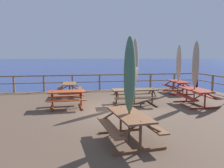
{
  "coord_description": "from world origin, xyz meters",
  "views": [
    {
      "loc": [
        -1.88,
        -9.14,
        2.99
      ],
      "look_at": [
        0.0,
        0.84,
        1.69
      ],
      "focal_mm": 34.34,
      "sensor_mm": 36.0,
      "label": 1
    }
  ],
  "objects_px": {
    "picnic_table_front_right": "(195,94)",
    "patio_umbrella_tall_front": "(179,62)",
    "picnic_table_mid_centre": "(135,93)",
    "picnic_table_front_left": "(67,96)",
    "patio_umbrella_tall_back_left": "(130,75)",
    "picnic_table_mid_left": "(178,84)",
    "picnic_table_mid_right": "(129,121)",
    "patio_umbrella_tall_mid_right": "(135,63)",
    "picnic_table_back_left": "(70,87)",
    "patio_umbrella_tall_mid_left": "(196,65)"
  },
  "relations": [
    {
      "from": "patio_umbrella_tall_back_left",
      "to": "patio_umbrella_tall_front",
      "type": "xyz_separation_m",
      "value": [
        5.11,
        6.98,
        0.14
      ]
    },
    {
      "from": "patio_umbrella_tall_back_left",
      "to": "patio_umbrella_tall_front",
      "type": "relative_size",
      "value": 0.93
    },
    {
      "from": "picnic_table_mid_left",
      "to": "picnic_table_mid_right",
      "type": "bearing_deg",
      "value": -126.06
    },
    {
      "from": "patio_umbrella_tall_front",
      "to": "picnic_table_mid_left",
      "type": "bearing_deg",
      "value": 92.07
    },
    {
      "from": "picnic_table_mid_left",
      "to": "patio_umbrella_tall_mid_left",
      "type": "xyz_separation_m",
      "value": [
        -0.9,
        -3.32,
        1.38
      ]
    },
    {
      "from": "picnic_table_mid_right",
      "to": "picnic_table_front_left",
      "type": "relative_size",
      "value": 1.17
    },
    {
      "from": "picnic_table_front_left",
      "to": "patio_umbrella_tall_front",
      "type": "bearing_deg",
      "value": 21.75
    },
    {
      "from": "picnic_table_mid_centre",
      "to": "picnic_table_front_right",
      "type": "bearing_deg",
      "value": -11.85
    },
    {
      "from": "picnic_table_back_left",
      "to": "patio_umbrella_tall_mid_left",
      "type": "height_order",
      "value": "patio_umbrella_tall_mid_left"
    },
    {
      "from": "picnic_table_back_left",
      "to": "patio_umbrella_tall_front",
      "type": "relative_size",
      "value": 0.53
    },
    {
      "from": "picnic_table_back_left",
      "to": "patio_umbrella_tall_mid_right",
      "type": "height_order",
      "value": "patio_umbrella_tall_mid_right"
    },
    {
      "from": "patio_umbrella_tall_mid_right",
      "to": "patio_umbrella_tall_mid_left",
      "type": "distance_m",
      "value": 2.85
    },
    {
      "from": "picnic_table_back_left",
      "to": "picnic_table_mid_left",
      "type": "height_order",
      "value": "same"
    },
    {
      "from": "picnic_table_mid_right",
      "to": "picnic_table_mid_left",
      "type": "relative_size",
      "value": 1.01
    },
    {
      "from": "picnic_table_mid_right",
      "to": "patio_umbrella_tall_back_left",
      "type": "bearing_deg",
      "value": 104.04
    },
    {
      "from": "patio_umbrella_tall_back_left",
      "to": "patio_umbrella_tall_mid_left",
      "type": "relative_size",
      "value": 0.93
    },
    {
      "from": "picnic_table_front_right",
      "to": "patio_umbrella_tall_back_left",
      "type": "height_order",
      "value": "patio_umbrella_tall_back_left"
    },
    {
      "from": "picnic_table_mid_left",
      "to": "picnic_table_front_left",
      "type": "distance_m",
      "value": 7.41
    },
    {
      "from": "patio_umbrella_tall_mid_right",
      "to": "patio_umbrella_tall_mid_left",
      "type": "relative_size",
      "value": 1.04
    },
    {
      "from": "picnic_table_front_left",
      "to": "picnic_table_mid_centre",
      "type": "bearing_deg",
      "value": 0.05
    },
    {
      "from": "picnic_table_mid_left",
      "to": "picnic_table_front_left",
      "type": "bearing_deg",
      "value": -158.05
    },
    {
      "from": "picnic_table_back_left",
      "to": "picnic_table_front_left",
      "type": "distance_m",
      "value": 2.92
    },
    {
      "from": "picnic_table_mid_centre",
      "to": "picnic_table_front_right",
      "type": "xyz_separation_m",
      "value": [
        2.82,
        -0.59,
        -0.01
      ]
    },
    {
      "from": "picnic_table_front_right",
      "to": "patio_umbrella_tall_back_left",
      "type": "xyz_separation_m",
      "value": [
        -4.25,
        -3.65,
        1.25
      ]
    },
    {
      "from": "picnic_table_back_left",
      "to": "patio_umbrella_tall_front",
      "type": "height_order",
      "value": "patio_umbrella_tall_front"
    },
    {
      "from": "picnic_table_mid_right",
      "to": "patio_umbrella_tall_mid_right",
      "type": "height_order",
      "value": "patio_umbrella_tall_mid_right"
    },
    {
      "from": "picnic_table_mid_left",
      "to": "patio_umbrella_tall_front",
      "type": "height_order",
      "value": "patio_umbrella_tall_front"
    },
    {
      "from": "picnic_table_back_left",
      "to": "patio_umbrella_tall_mid_right",
      "type": "bearing_deg",
      "value": -43.24
    },
    {
      "from": "picnic_table_mid_left",
      "to": "patio_umbrella_tall_back_left",
      "type": "xyz_separation_m",
      "value": [
        -5.11,
        -7.0,
        1.25
      ]
    },
    {
      "from": "patio_umbrella_tall_mid_left",
      "to": "picnic_table_back_left",
      "type": "bearing_deg",
      "value": 149.38
    },
    {
      "from": "patio_umbrella_tall_mid_right",
      "to": "patio_umbrella_tall_front",
      "type": "height_order",
      "value": "patio_umbrella_tall_mid_right"
    },
    {
      "from": "picnic_table_front_right",
      "to": "picnic_table_mid_right",
      "type": "bearing_deg",
      "value": -139.24
    },
    {
      "from": "patio_umbrella_tall_back_left",
      "to": "patio_umbrella_tall_front",
      "type": "distance_m",
      "value": 8.65
    },
    {
      "from": "picnic_table_front_left",
      "to": "patio_umbrella_tall_front",
      "type": "xyz_separation_m",
      "value": [
        6.87,
        2.74,
        1.39
      ]
    },
    {
      "from": "picnic_table_front_right",
      "to": "patio_umbrella_tall_front",
      "type": "relative_size",
      "value": 0.63
    },
    {
      "from": "picnic_table_mid_centre",
      "to": "picnic_table_mid_left",
      "type": "distance_m",
      "value": 4.61
    },
    {
      "from": "picnic_table_mid_right",
      "to": "patio_umbrella_tall_mid_right",
      "type": "bearing_deg",
      "value": 71.58
    },
    {
      "from": "picnic_table_back_left",
      "to": "patio_umbrella_tall_mid_left",
      "type": "distance_m",
      "value": 6.96
    },
    {
      "from": "patio_umbrella_tall_mid_left",
      "to": "patio_umbrella_tall_front",
      "type": "bearing_deg",
      "value": 74.77
    },
    {
      "from": "picnic_table_mid_centre",
      "to": "picnic_table_mid_left",
      "type": "relative_size",
      "value": 1.11
    },
    {
      "from": "picnic_table_front_right",
      "to": "patio_umbrella_tall_back_left",
      "type": "relative_size",
      "value": 0.67
    },
    {
      "from": "patio_umbrella_tall_front",
      "to": "patio_umbrella_tall_mid_right",
      "type": "bearing_deg",
      "value": -143.6
    },
    {
      "from": "picnic_table_back_left",
      "to": "patio_umbrella_tall_mid_right",
      "type": "relative_size",
      "value": 0.52
    },
    {
      "from": "picnic_table_back_left",
      "to": "picnic_table_mid_centre",
      "type": "height_order",
      "value": "same"
    },
    {
      "from": "picnic_table_front_left",
      "to": "picnic_table_back_left",
      "type": "bearing_deg",
      "value": 87.93
    },
    {
      "from": "picnic_table_mid_centre",
      "to": "patio_umbrella_tall_front",
      "type": "relative_size",
      "value": 0.71
    },
    {
      "from": "picnic_table_back_left",
      "to": "patio_umbrella_tall_front",
      "type": "xyz_separation_m",
      "value": [
        6.77,
        -0.18,
        1.4
      ]
    },
    {
      "from": "picnic_table_front_left",
      "to": "patio_umbrella_tall_mid_left",
      "type": "bearing_deg",
      "value": -5.29
    },
    {
      "from": "picnic_table_mid_right",
      "to": "patio_umbrella_tall_back_left",
      "type": "distance_m",
      "value": 1.25
    },
    {
      "from": "picnic_table_front_left",
      "to": "patio_umbrella_tall_mid_right",
      "type": "distance_m",
      "value": 3.5
    }
  ]
}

